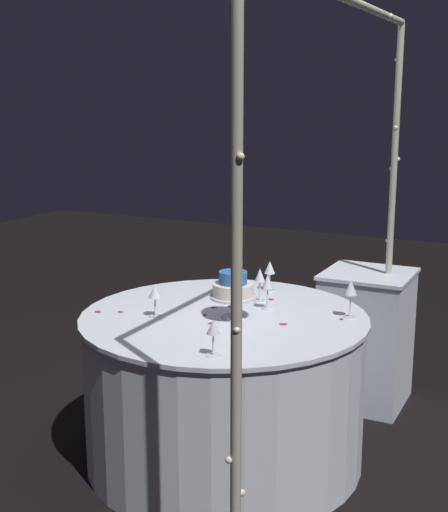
% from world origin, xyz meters
% --- Properties ---
extents(ground_plane, '(12.00, 12.00, 0.00)m').
position_xyz_m(ground_plane, '(0.00, 0.00, 0.00)').
color(ground_plane, black).
extents(decorative_arch, '(2.02, 0.06, 2.15)m').
position_xyz_m(decorative_arch, '(-0.00, 0.54, 1.40)').
color(decorative_arch, '#B7B29E').
rests_on(decorative_arch, ground).
extents(main_table, '(1.37, 1.37, 0.74)m').
position_xyz_m(main_table, '(0.00, 0.00, 0.37)').
color(main_table, silver).
rests_on(main_table, ground).
extents(side_table, '(0.48, 0.48, 0.78)m').
position_xyz_m(side_table, '(-0.97, 0.43, 0.39)').
color(side_table, silver).
rests_on(side_table, ground).
extents(tiered_cake, '(0.22, 0.22, 0.22)m').
position_xyz_m(tiered_cake, '(0.02, 0.06, 0.88)').
color(tiered_cake, silver).
rests_on(tiered_cake, main_table).
extents(wine_glass_0, '(0.06, 0.06, 0.17)m').
position_xyz_m(wine_glass_0, '(-0.30, 0.05, 0.86)').
color(wine_glass_0, silver).
rests_on(wine_glass_0, main_table).
extents(wine_glass_1, '(0.06, 0.06, 0.15)m').
position_xyz_m(wine_glass_1, '(0.17, -0.28, 0.85)').
color(wine_glass_1, silver).
rests_on(wine_glass_1, main_table).
extents(wine_glass_2, '(0.06, 0.06, 0.15)m').
position_xyz_m(wine_glass_2, '(0.51, 0.21, 0.85)').
color(wine_glass_2, silver).
rests_on(wine_glass_2, main_table).
extents(wine_glass_3, '(0.06, 0.06, 0.16)m').
position_xyz_m(wine_glass_3, '(-0.50, 0.02, 0.86)').
color(wine_glass_3, silver).
rests_on(wine_glass_3, main_table).
extents(wine_glass_4, '(0.06, 0.06, 0.18)m').
position_xyz_m(wine_glass_4, '(-0.18, 0.14, 0.87)').
color(wine_glass_4, silver).
rests_on(wine_glass_4, main_table).
extents(wine_glass_5, '(0.06, 0.06, 0.18)m').
position_xyz_m(wine_glass_5, '(-0.23, 0.54, 0.87)').
color(wine_glass_5, silver).
rests_on(wine_glass_5, main_table).
extents(rose_petal_0, '(0.03, 0.03, 0.00)m').
position_xyz_m(rose_petal_0, '(-0.18, 0.52, 0.74)').
color(rose_petal_0, '#C61951').
rests_on(rose_petal_0, main_table).
extents(rose_petal_1, '(0.03, 0.04, 0.00)m').
position_xyz_m(rose_petal_1, '(0.15, 0.01, 0.74)').
color(rose_petal_1, '#C61951').
rests_on(rose_petal_1, main_table).
extents(rose_petal_2, '(0.04, 0.04, 0.00)m').
position_xyz_m(rose_petal_2, '(-0.13, -0.03, 0.74)').
color(rose_petal_2, '#C61951').
rests_on(rose_petal_2, main_table).
extents(rose_petal_3, '(0.04, 0.04, 0.00)m').
position_xyz_m(rose_petal_3, '(0.31, 0.23, 0.74)').
color(rose_petal_3, '#C61951').
rests_on(rose_petal_3, main_table).
extents(rose_petal_4, '(0.04, 0.05, 0.00)m').
position_xyz_m(rose_petal_4, '(0.01, 0.31, 0.74)').
color(rose_petal_4, '#C61951').
rests_on(rose_petal_4, main_table).
extents(rose_petal_5, '(0.04, 0.04, 0.00)m').
position_xyz_m(rose_petal_5, '(-0.08, -0.10, 0.74)').
color(rose_petal_5, '#C61951').
rests_on(rose_petal_5, main_table).
extents(rose_petal_6, '(0.03, 0.04, 0.00)m').
position_xyz_m(rose_petal_6, '(-0.34, 0.10, 0.74)').
color(rose_petal_6, '#C61951').
rests_on(rose_petal_6, main_table).
extents(rose_petal_7, '(0.04, 0.04, 0.00)m').
position_xyz_m(rose_petal_7, '(0.23, -0.56, 0.74)').
color(rose_petal_7, '#C61951').
rests_on(rose_petal_7, main_table).
extents(rose_petal_8, '(0.03, 0.03, 0.00)m').
position_xyz_m(rose_petal_8, '(0.19, -0.46, 0.74)').
color(rose_petal_8, '#C61951').
rests_on(rose_petal_8, main_table).
extents(rose_petal_9, '(0.03, 0.02, 0.00)m').
position_xyz_m(rose_petal_9, '(0.05, -0.08, 0.74)').
color(rose_petal_9, '#C61951').
rests_on(rose_petal_9, main_table).
extents(rose_petal_10, '(0.02, 0.03, 0.00)m').
position_xyz_m(rose_petal_10, '(-0.43, -0.28, 0.74)').
color(rose_petal_10, '#C61951').
rests_on(rose_petal_10, main_table).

